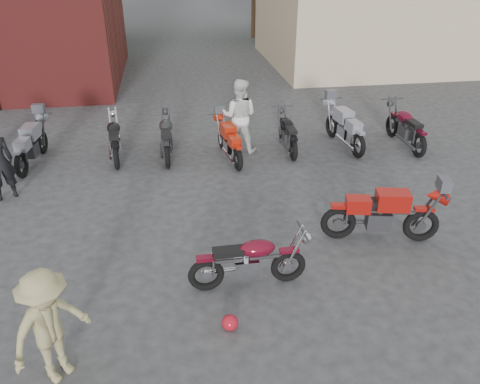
{
  "coord_description": "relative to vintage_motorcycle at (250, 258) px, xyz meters",
  "views": [
    {
      "loc": [
        -1.17,
        -5.86,
        4.83
      ],
      "look_at": [
        -0.04,
        1.43,
        0.9
      ],
      "focal_mm": 35.0,
      "sensor_mm": 36.0,
      "label": 1
    }
  ],
  "objects": [
    {
      "name": "ground",
      "position": [
        0.11,
        0.05,
        -0.53
      ],
      "size": [
        90.0,
        90.0,
        0.0
      ],
      "primitive_type": "plane",
      "color": "#303032"
    },
    {
      "name": "stucco_building",
      "position": [
        8.61,
        15.05,
        1.22
      ],
      "size": [
        10.0,
        8.0,
        3.5
      ],
      "primitive_type": "cube",
      "color": "tan",
      "rests_on": "ground"
    },
    {
      "name": "vintage_motorcycle",
      "position": [
        0.0,
        0.0,
        0.0
      ],
      "size": [
        1.82,
        0.63,
        1.05
      ],
      "primitive_type": null,
      "rotation": [
        0.0,
        0.0,
        0.02
      ],
      "color": "#5C0B1B",
      "rests_on": "ground"
    },
    {
      "name": "sportbike",
      "position": [
        2.59,
        0.92,
        0.07
      ],
      "size": [
        2.14,
        1.09,
        1.19
      ],
      "primitive_type": null,
      "rotation": [
        0.0,
        0.0,
        -0.21
      ],
      "color": "#A7140D",
      "rests_on": "ground"
    },
    {
      "name": "helmet",
      "position": [
        -0.45,
        -0.91,
        -0.41
      ],
      "size": [
        0.27,
        0.27,
        0.22
      ],
      "primitive_type": "ellipsoid",
      "rotation": [
        0.0,
        0.0,
        -0.14
      ],
      "color": "#A3111F",
      "rests_on": "ground"
    },
    {
      "name": "person_light",
      "position": [
        0.68,
        5.48,
        0.42
      ],
      "size": [
        1.11,
        0.99,
        1.89
      ],
      "primitive_type": "imported",
      "rotation": [
        0.0,
        0.0,
        2.8
      ],
      "color": "silver",
      "rests_on": "ground"
    },
    {
      "name": "person_tan",
      "position": [
        -2.67,
        -1.37,
        0.27
      ],
      "size": [
        1.15,
        1.15,
        1.6
      ],
      "primitive_type": "imported",
      "rotation": [
        0.0,
        0.0,
        0.79
      ],
      "color": "tan",
      "rests_on": "ground"
    },
    {
      "name": "row_bike_1",
      "position": [
        -4.47,
        5.41,
        0.05
      ],
      "size": [
        0.86,
        2.03,
        1.14
      ],
      "primitive_type": null,
      "rotation": [
        0.0,
        0.0,
        1.46
      ],
      "color": "#8F919C",
      "rests_on": "ground"
    },
    {
      "name": "row_bike_2",
      "position": [
        -2.49,
        5.54,
        0.03
      ],
      "size": [
        0.81,
        1.98,
        1.12
      ],
      "primitive_type": null,
      "rotation": [
        0.0,
        0.0,
        1.66
      ],
      "color": "black",
      "rests_on": "ground"
    },
    {
      "name": "row_bike_3",
      "position": [
        -1.2,
        5.44,
        0.05
      ],
      "size": [
        0.67,
        1.98,
        1.15
      ],
      "primitive_type": null,
      "rotation": [
        0.0,
        0.0,
        1.56
      ],
      "color": "black",
      "rests_on": "ground"
    },
    {
      "name": "row_bike_4",
      "position": [
        0.34,
        4.97,
        0.0
      ],
      "size": [
        0.88,
        1.89,
        1.05
      ],
      "primitive_type": null,
      "rotation": [
        0.0,
        0.0,
        1.73
      ],
      "color": "red",
      "rests_on": "ground"
    },
    {
      "name": "row_bike_5",
      "position": [
        1.93,
        5.32,
        0.0
      ],
      "size": [
        0.65,
        1.83,
        1.05
      ],
      "primitive_type": null,
      "rotation": [
        0.0,
        0.0,
        1.54
      ],
      "color": "black",
      "rests_on": "ground"
    },
    {
      "name": "row_bike_6",
      "position": [
        3.47,
        5.35,
        0.07
      ],
      "size": [
        0.92,
        2.11,
        1.18
      ],
      "primitive_type": null,
      "rotation": [
        0.0,
        0.0,
        1.7
      ],
      "color": "gray",
      "rests_on": "ground"
    },
    {
      "name": "row_bike_7",
      "position": [
        5.08,
        5.12,
        0.06
      ],
      "size": [
        0.71,
        2.03,
        1.17
      ],
      "primitive_type": null,
      "rotation": [
        0.0,
        0.0,
        1.6
      ],
      "color": "#4E091B",
      "rests_on": "ground"
    }
  ]
}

